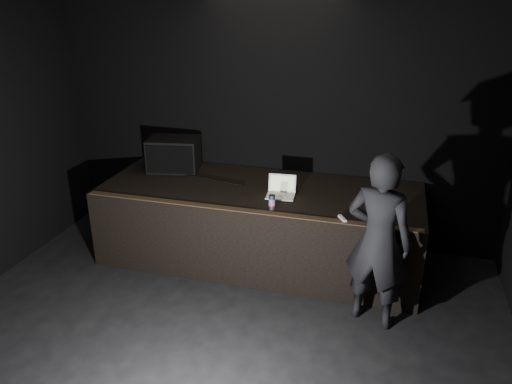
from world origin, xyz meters
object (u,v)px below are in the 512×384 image
at_px(stage_riser, 260,224).
at_px(stage_monitor, 174,154).
at_px(person, 378,241).
at_px(laptop, 281,190).
at_px(beer_can, 272,203).

relative_size(stage_riser, stage_monitor, 5.37).
bearing_deg(stage_monitor, person, -34.75).
relative_size(stage_monitor, laptop, 2.08).
height_order(stage_riser, stage_monitor, stage_monitor).
xyz_separation_m(stage_monitor, beer_can, (1.62, -0.94, -0.14)).
relative_size(stage_riser, beer_can, 22.48).
distance_m(laptop, beer_can, 0.45).
height_order(stage_riser, laptop, laptop).
distance_m(beer_can, person, 1.26).
xyz_separation_m(stage_riser, laptop, (0.31, -0.14, 0.56)).
distance_m(stage_riser, person, 1.84).
bearing_deg(beer_can, laptop, 89.82).
bearing_deg(person, stage_monitor, -7.90).
bearing_deg(person, laptop, -17.12).
bearing_deg(stage_monitor, beer_can, -40.29).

